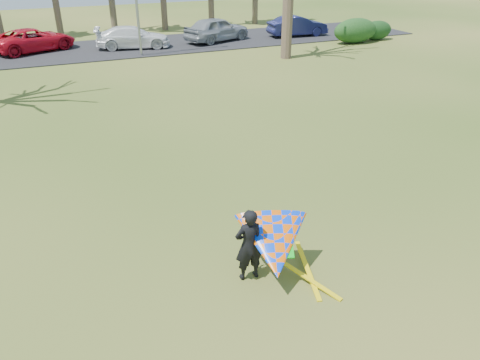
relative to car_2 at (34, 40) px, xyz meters
name	(u,v)px	position (x,y,z in m)	size (l,w,h in m)	color
ground	(276,262)	(3.96, -25.96, -0.78)	(100.00, 100.00, 0.00)	#224D10
parking_strip	(101,49)	(3.96, -0.96, -0.75)	(46.00, 7.00, 0.06)	black
hedge_near	(355,31)	(20.67, -5.66, 0.07)	(3.37, 1.53, 1.69)	#183D16
hedge_far	(377,30)	(22.78, -5.32, -0.10)	(2.43, 1.14, 1.35)	#123313
car_2	(34,40)	(0.00, 0.00, 0.00)	(2.37, 5.15, 1.43)	red
car_3	(133,37)	(6.02, -1.51, -0.02)	(1.95, 4.79, 1.39)	white
car_4	(217,29)	(11.95, -1.45, 0.12)	(1.96, 4.88, 1.66)	gray
car_5	(297,26)	(18.20, -1.90, 0.01)	(1.54, 4.41, 1.45)	#181B49
kite_flyer	(272,245)	(3.59, -26.42, 0.07)	(2.13, 2.39, 2.02)	black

